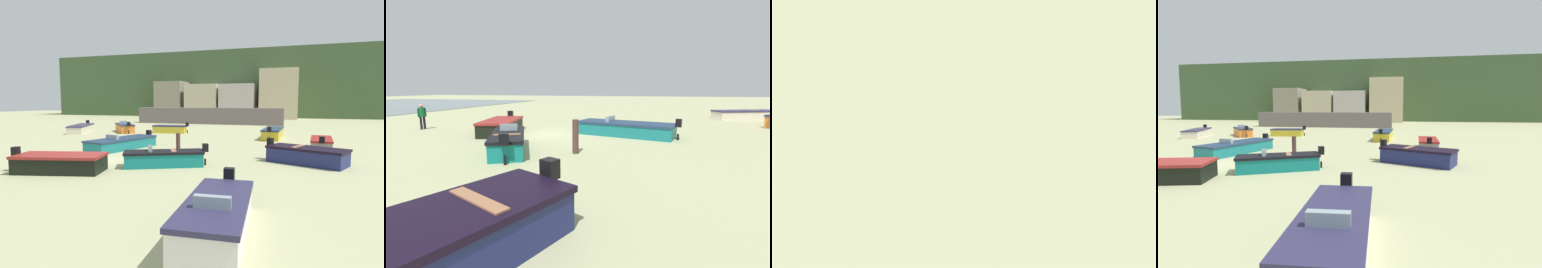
# 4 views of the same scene
# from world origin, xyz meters

# --- Properties ---
(ground_plane) EXTENTS (160.00, 160.00, 0.00)m
(ground_plane) POSITION_xyz_m (0.00, 0.00, 0.00)
(ground_plane) COLOR tan
(boat_teal_0) EXTENTS (2.96, 5.62, 1.07)m
(boat_teal_0) POSITION_xyz_m (-0.71, 4.38, 0.39)
(boat_teal_0) COLOR #187175
(boat_teal_0) RESTS_ON ground
(boat_navy_1) EXTENTS (4.21, 3.07, 1.17)m
(boat_navy_1) POSITION_xyz_m (10.93, 2.81, 0.44)
(boat_navy_1) COLOR navy
(boat_navy_1) RESTS_ON ground
(boat_black_2) EXTENTS (4.30, 2.64, 1.13)m
(boat_black_2) POSITION_xyz_m (0.28, -2.69, 0.41)
(boat_black_2) COLOR black
(boat_black_2) RESTS_ON ground
(boat_cream_4) EXTENTS (3.38, 5.44, 1.11)m
(boat_cream_4) POSITION_xyz_m (-11.02, 13.46, 0.40)
(boat_cream_4) COLOR beige
(boat_cream_4) RESTS_ON ground
(boat_teal_7) EXTENTS (4.09, 2.87, 1.09)m
(boat_teal_7) POSITION_xyz_m (4.24, -0.03, 0.40)
(boat_teal_7) COLOR #127674
(boat_teal_7) RESTS_ON ground
(mooring_post_near_water) EXTENTS (0.25, 0.25, 1.37)m
(mooring_post_near_water) POSITION_xyz_m (3.92, 2.78, 0.68)
(mooring_post_near_water) COLOR #4D302C
(mooring_post_near_water) RESTS_ON ground
(beach_walker_foreground) EXTENTS (0.53, 0.44, 1.62)m
(beach_walker_foreground) POSITION_xyz_m (0.23, -8.35, 0.95)
(beach_walker_foreground) COLOR black
(beach_walker_foreground) RESTS_ON ground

